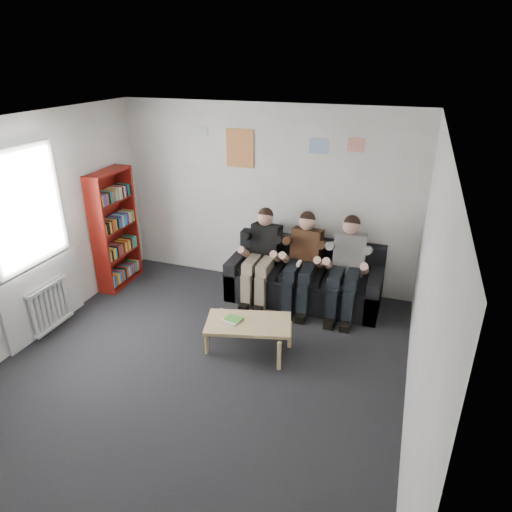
{
  "coord_description": "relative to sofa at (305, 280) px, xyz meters",
  "views": [
    {
      "loc": [
        2.02,
        -3.71,
        3.31
      ],
      "look_at": [
        0.26,
        1.3,
        0.94
      ],
      "focal_mm": 32.0,
      "sensor_mm": 36.0,
      "label": 1
    }
  ],
  "objects": [
    {
      "name": "room_shell",
      "position": [
        -0.74,
        -2.09,
        1.05
      ],
      "size": [
        5.0,
        5.0,
        5.0
      ],
      "color": "black",
      "rests_on": "ground"
    },
    {
      "name": "sofa",
      "position": [
        0.0,
        0.0,
        0.0
      ],
      "size": [
        2.16,
        0.88,
        0.83
      ],
      "color": "black",
      "rests_on": "ground"
    },
    {
      "name": "bookshelf",
      "position": [
        -2.83,
        -0.47,
        0.59
      ],
      "size": [
        0.27,
        0.8,
        1.79
      ],
      "rotation": [
        0.0,
        0.0,
        0.04
      ],
      "color": "maroon",
      "rests_on": "ground"
    },
    {
      "name": "coffee_table",
      "position": [
        -0.33,
        -1.48,
        0.05
      ],
      "size": [
        1.0,
        0.55,
        0.4
      ],
      "rotation": [
        0.0,
        0.0,
        0.26
      ],
      "color": "#D4B27A",
      "rests_on": "ground"
    },
    {
      "name": "game_cases",
      "position": [
        -0.52,
        -1.52,
        0.11
      ],
      "size": [
        0.21,
        0.17,
        0.03
      ],
      "rotation": [
        0.0,
        0.0,
        -0.25
      ],
      "color": "white",
      "rests_on": "coffee_table"
    },
    {
      "name": "person_left",
      "position": [
        -0.6,
        -0.2,
        0.36
      ],
      "size": [
        0.41,
        0.88,
        1.33
      ],
      "rotation": [
        0.0,
        0.0,
        -0.07
      ],
      "color": "black",
      "rests_on": "sofa"
    },
    {
      "name": "person_middle",
      "position": [
        -0.0,
        -0.2,
        0.37
      ],
      "size": [
        0.42,
        0.89,
        1.35
      ],
      "rotation": [
        0.0,
        0.0,
        -0.06
      ],
      "color": "#4F301A",
      "rests_on": "sofa"
    },
    {
      "name": "person_right",
      "position": [
        0.6,
        -0.2,
        0.37
      ],
      "size": [
        0.42,
        0.91,
        1.36
      ],
      "rotation": [
        0.0,
        0.0,
        0.06
      ],
      "color": "silver",
      "rests_on": "sofa"
    },
    {
      "name": "radiator",
      "position": [
        -2.89,
        -1.89,
        0.05
      ],
      "size": [
        0.1,
        0.64,
        0.6
      ],
      "color": "white",
      "rests_on": "ground"
    },
    {
      "name": "window",
      "position": [
        -2.96,
        -1.89,
        0.73
      ],
      "size": [
        0.05,
        1.3,
        2.36
      ],
      "color": "white",
      "rests_on": "room_shell"
    },
    {
      "name": "poster_large",
      "position": [
        -1.14,
        0.4,
        1.75
      ],
      "size": [
        0.42,
        0.01,
        0.55
      ],
      "primitive_type": "cube",
      "color": "gold",
      "rests_on": "room_shell"
    },
    {
      "name": "poster_blue",
      "position": [
        0.01,
        0.4,
        1.85
      ],
      "size": [
        0.25,
        0.01,
        0.2
      ],
      "primitive_type": "cube",
      "color": "#447EE8",
      "rests_on": "room_shell"
    },
    {
      "name": "poster_pink",
      "position": [
        0.51,
        0.4,
        1.9
      ],
      "size": [
        0.22,
        0.01,
        0.18
      ],
      "primitive_type": "cube",
      "color": "#D241A4",
      "rests_on": "room_shell"
    },
    {
      "name": "poster_sign",
      "position": [
        -1.74,
        0.4,
        1.95
      ],
      "size": [
        0.2,
        0.01,
        0.14
      ],
      "primitive_type": "cube",
      "color": "silver",
      "rests_on": "room_shell"
    }
  ]
}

